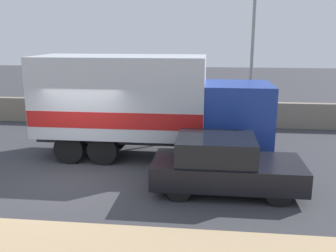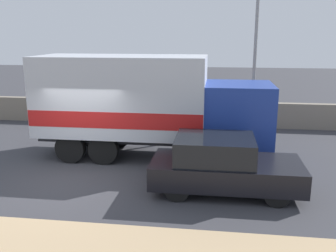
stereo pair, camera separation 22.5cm
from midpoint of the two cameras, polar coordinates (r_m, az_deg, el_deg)
name	(u,v)px [view 1 (the left image)]	position (r m, az deg, el deg)	size (l,w,h in m)	color
ground_plane	(71,181)	(11.27, -15.17, -8.10)	(80.00, 80.00, 0.00)	#38383D
stone_wall_backdrop	(126,112)	(17.81, -6.77, 2.19)	(60.00, 0.35, 1.14)	gray
street_lamp	(253,33)	(16.50, 12.48, 13.73)	(0.56, 0.28, 7.27)	gray
box_truck	(143,104)	(12.61, -4.31, 3.39)	(7.77, 2.42, 3.43)	navy
car_hatchback	(223,165)	(10.10, 7.82, -5.84)	(3.95, 1.82, 1.49)	black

